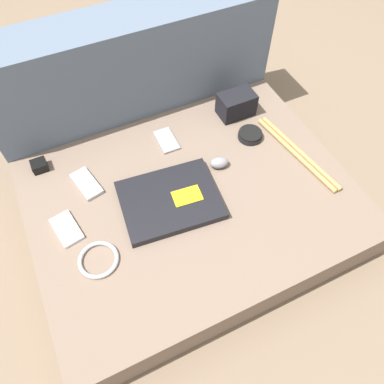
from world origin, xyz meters
The scene contains 13 objects.
ground_plane centered at (0.00, 0.00, 0.00)m, with size 8.00×8.00×0.00m, color #7A6651.
couch_seat centered at (0.00, 0.00, 0.07)m, with size 1.03×0.79×0.14m.
couch_backrest centered at (0.00, 0.49, 0.25)m, with size 1.03×0.20×0.49m.
laptop centered at (-0.07, 0.01, 0.16)m, with size 0.33×0.27×0.03m.
computer_mouse centered at (0.13, 0.07, 0.16)m, with size 0.07×0.05×0.04m.
speaker_puck centered at (0.30, 0.14, 0.16)m, with size 0.09×0.09×0.03m.
phone_silver centered at (-0.40, 0.05, 0.15)m, with size 0.08×0.13×0.01m.
phone_black centered at (-0.29, 0.19, 0.15)m, with size 0.09×0.14×0.01m.
phone_small centered at (0.02, 0.25, 0.15)m, with size 0.06×0.11×0.01m.
camera_pouch centered at (0.31, 0.27, 0.19)m, with size 0.13×0.09×0.09m.
charger_brick centered at (-0.42, 0.32, 0.16)m, with size 0.05×0.05×0.03m.
cable_coil centered at (-0.34, -0.09, 0.15)m, with size 0.12×0.12×0.01m.
drumstick_pair centered at (0.41, 0.00, 0.15)m, with size 0.09×0.39×0.02m.
Camera 1 is at (-0.29, -0.61, 1.14)m, focal length 35.00 mm.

